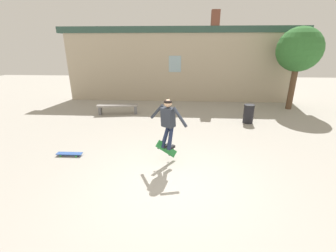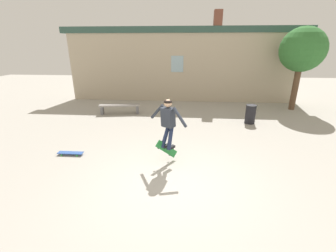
% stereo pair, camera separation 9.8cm
% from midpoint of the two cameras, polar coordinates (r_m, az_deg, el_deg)
% --- Properties ---
extents(ground_plane, '(40.00, 40.00, 0.00)m').
position_cam_midpoint_polar(ground_plane, '(5.74, 1.60, -14.13)').
color(ground_plane, '#A39E93').
extents(building_backdrop, '(13.99, 0.52, 4.99)m').
position_cam_midpoint_polar(building_backdrop, '(13.57, 3.86, 15.43)').
color(building_backdrop, '#B7A88E').
rests_on(building_backdrop, ground_plane).
extents(tree_right, '(2.13, 2.13, 4.07)m').
position_cam_midpoint_polar(tree_right, '(13.25, 31.15, 16.14)').
color(tree_right, brown).
rests_on(tree_right, ground_plane).
extents(park_bench, '(1.99, 0.70, 0.47)m').
position_cam_midpoint_polar(park_bench, '(11.31, -11.93, 4.82)').
color(park_bench, gray).
rests_on(park_bench, ground_plane).
extents(trash_bin, '(0.47, 0.47, 0.81)m').
position_cam_midpoint_polar(trash_bin, '(10.31, 20.47, 2.94)').
color(trash_bin, black).
rests_on(trash_bin, ground_plane).
extents(skater, '(1.07, 0.81, 1.39)m').
position_cam_midpoint_polar(skater, '(6.00, 0.48, 1.58)').
color(skater, '#282D38').
extents(skateboard_flipping, '(0.59, 0.53, 0.70)m').
position_cam_midpoint_polar(skateboard_flipping, '(6.42, 0.09, -5.87)').
color(skateboard_flipping, '#237F38').
extents(skateboard_resting, '(0.78, 0.22, 0.08)m').
position_cam_midpoint_polar(skateboard_resting, '(7.59, -23.19, -6.28)').
color(skateboard_resting, '#2D519E').
rests_on(skateboard_resting, ground_plane).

